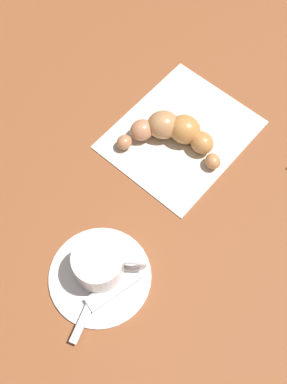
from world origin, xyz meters
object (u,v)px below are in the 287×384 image
object	(u,v)px
croissant	(173,132)
sugar_packet	(114,288)
teaspoon	(103,275)
napkin	(181,134)
saucer	(100,276)
espresso_cup	(101,264)

from	to	relation	value
croissant	sugar_packet	bearing A→B (deg)	-154.24
teaspoon	napkin	world-z (taller)	teaspoon
teaspoon	saucer	bearing A→B (deg)	124.72
sugar_packet	croissant	world-z (taller)	croissant
sugar_packet	croissant	bearing A→B (deg)	34.84
saucer	napkin	distance (m)	0.22
napkin	croissant	size ratio (longest dim) A/B	1.47
napkin	croissant	bearing A→B (deg)	168.78
saucer	espresso_cup	distance (m)	0.03
espresso_cup	croissant	bearing A→B (deg)	19.95
sugar_packet	napkin	world-z (taller)	sugar_packet
saucer	napkin	size ratio (longest dim) A/B	0.63
teaspoon	napkin	bearing A→B (deg)	19.08
espresso_cup	sugar_packet	distance (m)	0.03
sugar_packet	napkin	bearing A→B (deg)	32.64
espresso_cup	teaspoon	bearing A→B (deg)	-122.39
saucer	teaspoon	world-z (taller)	teaspoon
saucer	croissant	bearing A→B (deg)	19.91
sugar_packet	teaspoon	bearing A→B (deg)	93.19
teaspoon	napkin	distance (m)	0.22
sugar_packet	croissant	size ratio (longest dim) A/B	0.52
saucer	sugar_packet	size ratio (longest dim) A/B	1.77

